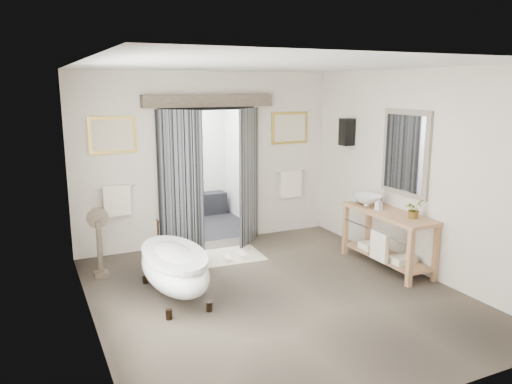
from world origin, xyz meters
The scene contains 13 objects.
ground_plane centered at (0.00, 0.00, 0.00)m, with size 5.00×5.00×0.00m, color brown.
room_shell centered at (-0.04, -0.12, 1.86)m, with size 4.52×5.02×2.91m.
shower_room centered at (0.00, 3.99, 0.91)m, with size 2.22×2.01×2.51m.
back_wall_dressing centered at (0.00, 2.32, 1.56)m, with size 3.82×0.70×2.52m.
clawfoot_tub centered at (-1.20, 0.50, 0.40)m, with size 0.75×1.69×0.82m.
vanity centered at (1.95, 0.20, 0.51)m, with size 0.57×1.60×0.85m.
pedestal_mirror centered at (-1.96, 1.61, 0.44)m, with size 0.30×0.19×1.01m.
rug centered at (-0.07, 1.63, 0.01)m, with size 1.20×0.80×0.01m, color beige.
slippers centered at (0.05, 1.49, 0.04)m, with size 0.41×0.28×0.05m.
basin centered at (1.92, 0.66, 0.93)m, with size 0.47×0.47×0.16m, color white.
plant centered at (2.03, -0.23, 0.98)m, with size 0.24×0.21×0.27m, color gray.
soap_bottle_a centered at (1.90, 0.35, 0.95)m, with size 0.09×0.09×0.19m, color gray.
soap_bottle_b centered at (1.92, 0.92, 0.94)m, with size 0.13×0.13×0.17m, color gray.
Camera 1 is at (-2.81, -5.38, 2.67)m, focal length 35.00 mm.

